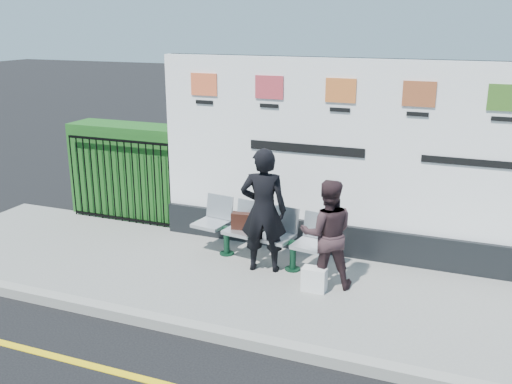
{
  "coord_description": "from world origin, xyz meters",
  "views": [
    {
      "loc": [
        1.29,
        -4.4,
        3.65
      ],
      "look_at": [
        -1.6,
        2.97,
        1.25
      ],
      "focal_mm": 40.0,
      "sensor_mm": 36.0,
      "label": 1
    }
  ],
  "objects_px": {
    "bench": "(259,247)",
    "woman_right": "(327,234)",
    "billboard": "(413,180)",
    "woman_left": "(264,210)"
  },
  "relations": [
    {
      "from": "woman_left",
      "to": "bench",
      "type": "bearing_deg",
      "value": -67.76
    },
    {
      "from": "billboard",
      "to": "woman_left",
      "type": "distance_m",
      "value": 2.22
    },
    {
      "from": "bench",
      "to": "woman_right",
      "type": "relative_size",
      "value": 1.46
    },
    {
      "from": "bench",
      "to": "woman_left",
      "type": "relative_size",
      "value": 1.21
    },
    {
      "from": "billboard",
      "to": "bench",
      "type": "relative_size",
      "value": 3.62
    },
    {
      "from": "woman_left",
      "to": "billboard",
      "type": "bearing_deg",
      "value": -165.26
    },
    {
      "from": "woman_right",
      "to": "billboard",
      "type": "bearing_deg",
      "value": -147.78
    },
    {
      "from": "billboard",
      "to": "woman_right",
      "type": "xyz_separation_m",
      "value": [
        -0.94,
        -1.2,
        -0.54
      ]
    },
    {
      "from": "woman_left",
      "to": "woman_right",
      "type": "distance_m",
      "value": 1.01
    },
    {
      "from": "billboard",
      "to": "bench",
      "type": "distance_m",
      "value": 2.48
    }
  ]
}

